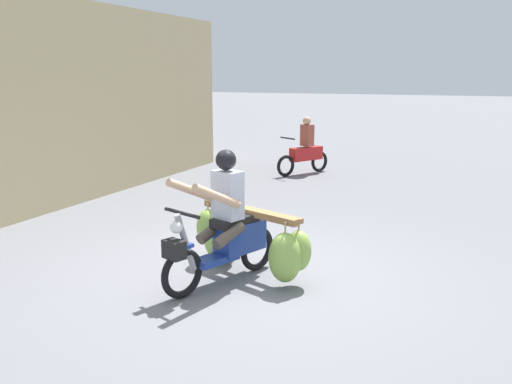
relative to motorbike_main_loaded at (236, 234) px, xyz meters
The scene contains 4 objects.
ground_plane 0.54m from the motorbike_main_loaded, 12.36° to the left, with size 120.00×120.00×0.00m, color slate.
motorbike_main_loaded is the anchor object (origin of this frame).
motorbike_distant_ahead_left 7.06m from the motorbike_main_loaded, 101.60° to the left, with size 0.91×1.45×1.40m.
shopfront_building 7.17m from the motorbike_main_loaded, 150.89° to the left, with size 3.61×8.92×3.76m.
Camera 1 is at (2.60, -5.80, 2.42)m, focal length 38.46 mm.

